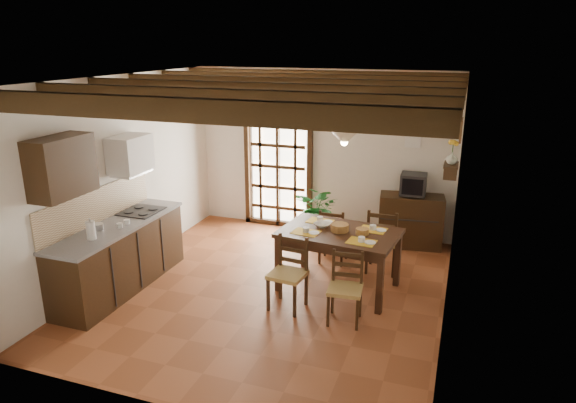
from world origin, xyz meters
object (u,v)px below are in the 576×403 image
at_px(kitchen_counter, 120,255).
at_px(sideboard, 411,221).
at_px(dining_table, 339,239).
at_px(chair_far_left, 333,245).
at_px(chair_near_left, 288,286).
at_px(chair_far_right, 382,252).
at_px(pendant_lamp, 344,136).
at_px(crt_tv, 413,184).
at_px(potted_plant, 319,210).
at_px(chair_near_right, 345,301).

bearing_deg(kitchen_counter, sideboard, 38.62).
relative_size(dining_table, chair_far_left, 1.90).
height_order(chair_near_left, chair_far_right, chair_far_right).
bearing_deg(dining_table, pendant_lamp, 96.76).
height_order(kitchen_counter, pendant_lamp, pendant_lamp).
height_order(chair_far_right, pendant_lamp, pendant_lamp).
distance_m(kitchen_counter, pendant_lamp, 3.39).
relative_size(chair_near_left, pendant_lamp, 1.09).
relative_size(chair_far_left, crt_tv, 2.12).
distance_m(kitchen_counter, crt_tv, 4.56).
bearing_deg(chair_far_left, potted_plant, -58.81).
distance_m(sideboard, potted_plant, 1.50).
height_order(kitchen_counter, crt_tv, kitchen_counter).
relative_size(chair_far_right, sideboard, 0.96).
relative_size(dining_table, pendant_lamp, 1.93).
height_order(chair_far_left, chair_far_right, chair_far_right).
height_order(dining_table, chair_near_left, chair_near_left).
bearing_deg(chair_near_left, crt_tv, 71.52).
relative_size(dining_table, crt_tv, 4.02).
bearing_deg(potted_plant, sideboard, 14.01).
bearing_deg(chair_far_left, crt_tv, -134.74).
distance_m(potted_plant, pendant_lamp, 2.18).
bearing_deg(pendant_lamp, chair_far_right, 53.13).
distance_m(dining_table, sideboard, 2.03).
distance_m(dining_table, crt_tv, 2.03).
xyz_separation_m(chair_far_left, potted_plant, (-0.42, 0.69, 0.30)).
height_order(chair_near_right, chair_far_left, chair_near_right).
xyz_separation_m(dining_table, chair_far_left, (-0.29, 0.82, -0.45)).
height_order(chair_far_left, crt_tv, crt_tv).
xyz_separation_m(dining_table, pendant_lamp, (-0.00, 0.10, 1.36)).
relative_size(chair_near_right, pendant_lamp, 1.02).
bearing_deg(potted_plant, kitchen_counter, -130.32).
bearing_deg(dining_table, crt_tv, 75.07).
bearing_deg(chair_far_right, crt_tv, -103.72).
height_order(dining_table, chair_far_right, chair_far_right).
distance_m(dining_table, chair_far_left, 0.98).
xyz_separation_m(chair_far_left, chair_far_right, (0.76, -0.09, 0.04)).
bearing_deg(chair_near_right, pendant_lamp, 101.84).
distance_m(chair_near_right, pendant_lamp, 2.05).
bearing_deg(sideboard, chair_far_right, -110.56).
relative_size(chair_far_left, pendant_lamp, 1.02).
xyz_separation_m(dining_table, crt_tv, (0.74, 1.86, 0.33)).
bearing_deg(pendant_lamp, potted_plant, 116.54).
relative_size(kitchen_counter, chair_far_left, 2.62).
bearing_deg(chair_far_left, dining_table, 108.98).
bearing_deg(chair_far_right, sideboard, -103.65).
bearing_deg(kitchen_counter, dining_table, 18.89).
height_order(chair_far_right, potted_plant, potted_plant).
bearing_deg(chair_far_right, chair_near_right, 82.69).
bearing_deg(chair_near_right, sideboard, 75.07).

